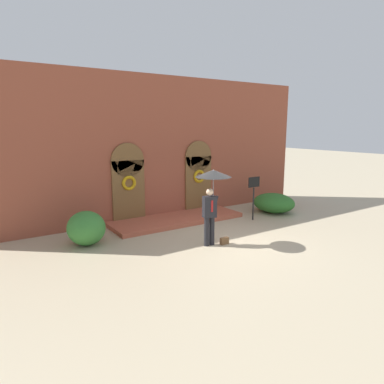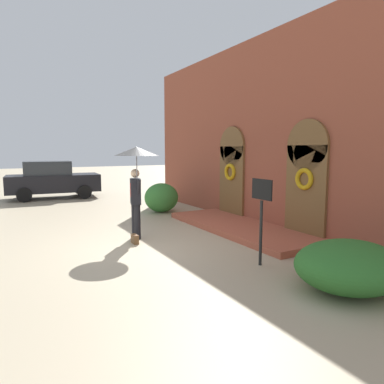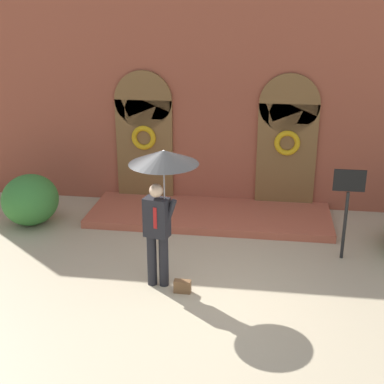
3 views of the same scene
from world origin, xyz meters
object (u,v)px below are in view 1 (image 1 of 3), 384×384
Objects in this scene: person_with_umbrella at (212,184)px; shrub_left at (86,228)px; sign_post at (254,191)px; shrub_right at (274,203)px; handbag at (224,241)px.

shrub_left is (-3.28, 2.14, -1.38)m from person_with_umbrella.
sign_post is 1.87m from shrub_right.
person_with_umbrella is at bearing -33.20° from shrub_left.
shrub_right is (4.72, 1.89, -1.51)m from person_with_umbrella.
person_with_umbrella is at bearing -158.17° from shrub_right.
shrub_left is at bearing 146.80° from person_with_umbrella.
handbag is 0.15× the size of shrub_right.
handbag is at bearing -32.91° from shrub_left.
person_with_umbrella is 1.85m from handbag.
shrub_right reaches higher than handbag.
sign_post is (2.73, 1.63, 1.05)m from handbag.
person_with_umbrella reaches higher than shrub_right.
shrub_right is at bearing -1.80° from shrub_left.
shrub_right is (8.00, -0.25, -0.13)m from shrub_left.
sign_post is 1.37× the size of shrub_left.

